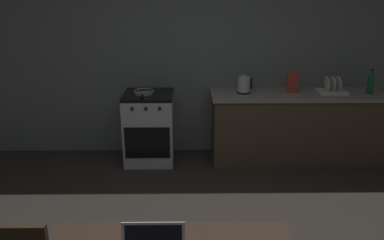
{
  "coord_description": "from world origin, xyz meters",
  "views": [
    {
      "loc": [
        -0.04,
        -2.42,
        2.05
      ],
      "look_at": [
        0.01,
        0.97,
        0.9
      ],
      "focal_mm": 35.21,
      "sensor_mm": 36.0,
      "label": 1
    }
  ],
  "objects_px": {
    "stove_oven": "(149,127)",
    "bottle": "(371,82)",
    "electric_kettle": "(244,85)",
    "dish_rack": "(332,89)",
    "cereal_box": "(292,83)",
    "frying_pan": "(144,92)"
  },
  "relations": [
    {
      "from": "electric_kettle",
      "to": "cereal_box",
      "type": "bearing_deg",
      "value": 1.91
    },
    {
      "from": "stove_oven",
      "to": "frying_pan",
      "type": "relative_size",
      "value": 2.1
    },
    {
      "from": "electric_kettle",
      "to": "bottle",
      "type": "height_order",
      "value": "bottle"
    },
    {
      "from": "stove_oven",
      "to": "electric_kettle",
      "type": "relative_size",
      "value": 4.03
    },
    {
      "from": "stove_oven",
      "to": "cereal_box",
      "type": "bearing_deg",
      "value": 0.73
    },
    {
      "from": "electric_kettle",
      "to": "bottle",
      "type": "relative_size",
      "value": 0.73
    },
    {
      "from": "cereal_box",
      "to": "dish_rack",
      "type": "xyz_separation_m",
      "value": [
        0.49,
        -0.02,
        -0.08
      ]
    },
    {
      "from": "electric_kettle",
      "to": "cereal_box",
      "type": "xyz_separation_m",
      "value": [
        0.6,
        0.02,
        0.02
      ]
    },
    {
      "from": "stove_oven",
      "to": "bottle",
      "type": "relative_size",
      "value": 2.95
    },
    {
      "from": "electric_kettle",
      "to": "bottle",
      "type": "bearing_deg",
      "value": -1.87
    },
    {
      "from": "electric_kettle",
      "to": "dish_rack",
      "type": "distance_m",
      "value": 1.09
    },
    {
      "from": "stove_oven",
      "to": "dish_rack",
      "type": "distance_m",
      "value": 2.31
    },
    {
      "from": "cereal_box",
      "to": "frying_pan",
      "type": "bearing_deg",
      "value": -178.47
    },
    {
      "from": "stove_oven",
      "to": "dish_rack",
      "type": "bearing_deg",
      "value": 0.06
    },
    {
      "from": "electric_kettle",
      "to": "frying_pan",
      "type": "bearing_deg",
      "value": -178.66
    },
    {
      "from": "electric_kettle",
      "to": "dish_rack",
      "type": "bearing_deg",
      "value": 0.0
    },
    {
      "from": "stove_oven",
      "to": "frying_pan",
      "type": "height_order",
      "value": "frying_pan"
    },
    {
      "from": "cereal_box",
      "to": "dish_rack",
      "type": "height_order",
      "value": "cereal_box"
    },
    {
      "from": "stove_oven",
      "to": "electric_kettle",
      "type": "xyz_separation_m",
      "value": [
        1.17,
        0.0,
        0.55
      ]
    },
    {
      "from": "bottle",
      "to": "dish_rack",
      "type": "distance_m",
      "value": 0.45
    },
    {
      "from": "bottle",
      "to": "electric_kettle",
      "type": "bearing_deg",
      "value": 178.13
    },
    {
      "from": "frying_pan",
      "to": "dish_rack",
      "type": "xyz_separation_m",
      "value": [
        2.31,
        0.03,
        0.02
      ]
    }
  ]
}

